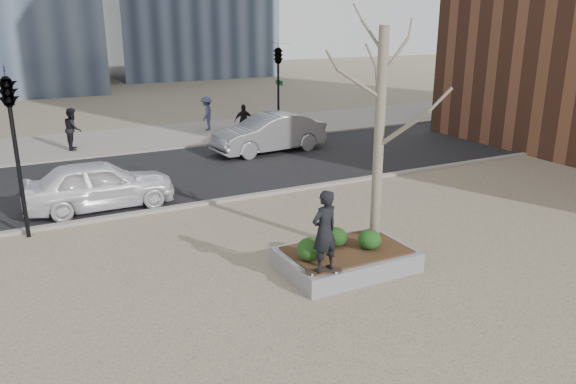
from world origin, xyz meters
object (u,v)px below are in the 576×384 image
police_car (100,184)px  skateboard (324,272)px  planter (346,259)px  skateboarder (324,231)px

police_car → skateboard: bearing=-157.2°
planter → skateboard: skateboard is taller
police_car → planter: bearing=-148.1°
planter → skateboarder: bearing=-144.0°
police_car → skateboarder: bearing=-157.2°
planter → police_car: (-4.33, 7.10, 0.55)m
skateboard → skateboarder: bearing=0.0°
skateboard → police_car: police_car is taller
planter → police_car: size_ratio=0.68×
planter → police_car: 8.33m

